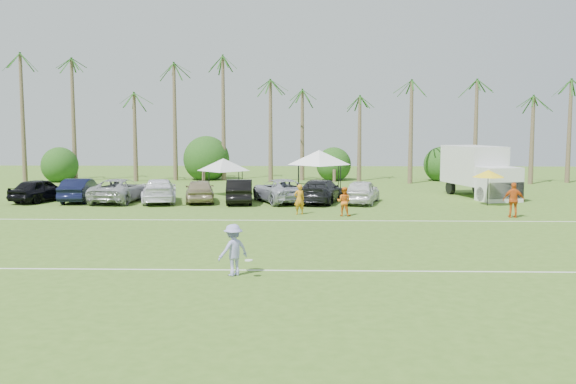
{
  "coord_description": "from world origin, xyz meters",
  "views": [
    {
      "loc": [
        3.46,
        -20.45,
        5.19
      ],
      "look_at": [
        2.47,
        13.6,
        1.6
      ],
      "focal_mm": 40.0,
      "sensor_mm": 36.0,
      "label": 1
    }
  ],
  "objects": [
    {
      "name": "palm_tree_9",
      "position": [
        18.0,
        38.0,
        8.35
      ],
      "size": [
        2.4,
        2.4,
        9.9
      ],
      "color": "brown",
      "rests_on": "ground"
    },
    {
      "name": "canopy_tent_left",
      "position": [
        -2.65,
        26.37,
        2.72
      ],
      "size": [
        3.92,
        3.92,
        3.17
      ],
      "color": "black",
      "rests_on": "ground"
    },
    {
      "name": "canopy_tent_right",
      "position": [
        4.4,
        27.7,
        3.28
      ],
      "size": [
        4.72,
        4.72,
        3.83
      ],
      "color": "black",
      "rests_on": "ground"
    },
    {
      "name": "palm_tree_3",
      "position": [
        -8.0,
        38.0,
        10.06
      ],
      "size": [
        2.4,
        2.4,
        11.9
      ],
      "color": "brown",
      "rests_on": "ground"
    },
    {
      "name": "palm_tree_6",
      "position": [
        4.0,
        38.0,
        9.21
      ],
      "size": [
        2.4,
        2.4,
        10.9
      ],
      "color": "brown",
      "rests_on": "ground"
    },
    {
      "name": "palm_tree_7",
      "position": [
        8.0,
        38.0,
        10.06
      ],
      "size": [
        2.4,
        2.4,
        11.9
      ],
      "color": "brown",
      "rests_on": "ground"
    },
    {
      "name": "field_lines",
      "position": [
        0.0,
        8.0,
        0.01
      ],
      "size": [
        80.0,
        12.1,
        0.01
      ],
      "color": "white",
      "rests_on": "ground"
    },
    {
      "name": "parked_car_1",
      "position": [
        -11.82,
        22.2,
        0.79
      ],
      "size": [
        1.87,
        4.86,
        1.58
      ],
      "primitive_type": "imported",
      "rotation": [
        0.0,
        0.0,
        3.18
      ],
      "color": "black",
      "rests_on": "ground"
    },
    {
      "name": "palm_tree_8",
      "position": [
        13.0,
        38.0,
        7.48
      ],
      "size": [
        2.4,
        2.4,
        8.9
      ],
      "color": "brown",
      "rests_on": "ground"
    },
    {
      "name": "frisbee_player",
      "position": [
        0.95,
        1.2,
        0.89
      ],
      "size": [
        1.35,
        1.25,
        1.79
      ],
      "rotation": [
        0.0,
        0.0,
        3.84
      ],
      "color": "#9998D8",
      "rests_on": "ground"
    },
    {
      "name": "palm_tree_11",
      "position": [
        27.0,
        38.0,
        10.06
      ],
      "size": [
        2.4,
        2.4,
        11.9
      ],
      "color": "brown",
      "rests_on": "ground"
    },
    {
      "name": "palm_tree_2",
      "position": [
        -12.0,
        38.0,
        9.21
      ],
      "size": [
        2.4,
        2.4,
        10.9
      ],
      "color": "brown",
      "rests_on": "ground"
    },
    {
      "name": "sideline_player_a",
      "position": [
        3.05,
        16.4,
        0.88
      ],
      "size": [
        0.74,
        0.61,
        1.76
      ],
      "primitive_type": "imported",
      "rotation": [
        0.0,
        0.0,
        3.48
      ],
      "color": "orange",
      "rests_on": "ground"
    },
    {
      "name": "palm_tree_10",
      "position": [
        23.0,
        38.0,
        9.21
      ],
      "size": [
        2.4,
        2.4,
        10.9
      ],
      "color": "brown",
      "rests_on": "ground"
    },
    {
      "name": "parked_car_0",
      "position": [
        -14.53,
        22.07,
        0.79
      ],
      "size": [
        3.24,
        4.99,
        1.58
      ],
      "primitive_type": "imported",
      "rotation": [
        0.0,
        0.0,
        2.82
      ],
      "color": "black",
      "rests_on": "ground"
    },
    {
      "name": "parked_car_5",
      "position": [
        -0.99,
        21.75,
        0.79
      ],
      "size": [
        2.1,
        4.93,
        1.58
      ],
      "primitive_type": "imported",
      "rotation": [
        0.0,
        0.0,
        3.23
      ],
      "color": "black",
      "rests_on": "ground"
    },
    {
      "name": "parked_car_2",
      "position": [
        -9.11,
        22.08,
        0.79
      ],
      "size": [
        3.13,
        5.9,
        1.58
      ],
      "primitive_type": "imported",
      "rotation": [
        0.0,
        0.0,
        3.05
      ],
      "color": "#A2A3A6",
      "rests_on": "ground"
    },
    {
      "name": "box_truck",
      "position": [
        15.86,
        25.74,
        1.95
      ],
      "size": [
        4.31,
        7.49,
        3.64
      ],
      "rotation": [
        0.0,
        0.0,
        0.25
      ],
      "color": "silver",
      "rests_on": "ground"
    },
    {
      "name": "bush_tree_2",
      "position": [
        6.0,
        39.0,
        1.8
      ],
      "size": [
        4.0,
        4.0,
        4.0
      ],
      "color": "brown",
      "rests_on": "ground"
    },
    {
      "name": "parked_car_3",
      "position": [
        -6.4,
        21.93,
        0.79
      ],
      "size": [
        3.26,
        5.78,
        1.58
      ],
      "primitive_type": "imported",
      "rotation": [
        0.0,
        0.0,
        3.34
      ],
      "color": "white",
      "rests_on": "ground"
    },
    {
      "name": "palm_tree_0",
      "position": [
        -22.0,
        38.0,
        7.48
      ],
      "size": [
        2.4,
        2.4,
        8.9
      ],
      "color": "brown",
      "rests_on": "ground"
    },
    {
      "name": "sideline_player_b",
      "position": [
        5.6,
        15.82,
        0.83
      ],
      "size": [
        0.96,
        0.84,
        1.66
      ],
      "primitive_type": "imported",
      "rotation": [
        0.0,
        0.0,
        2.85
      ],
      "color": "orange",
      "rests_on": "ground"
    },
    {
      "name": "parked_car_6",
      "position": [
        1.72,
        22.23,
        0.79
      ],
      "size": [
        4.53,
        6.25,
        1.58
      ],
      "primitive_type": "imported",
      "rotation": [
        0.0,
        0.0,
        3.52
      ],
      "color": "#A5A8B5",
      "rests_on": "ground"
    },
    {
      "name": "parked_car_8",
      "position": [
        7.14,
        21.79,
        0.79
      ],
      "size": [
        2.97,
        4.96,
        1.58
      ],
      "primitive_type": "imported",
      "rotation": [
        0.0,
        0.0,
        2.89
      ],
      "color": "silver",
      "rests_on": "ground"
    },
    {
      "name": "market_umbrella",
      "position": [
        15.09,
        20.76,
        2.07
      ],
      "size": [
        2.07,
        2.07,
        2.31
      ],
      "color": "black",
      "rests_on": "ground"
    },
    {
      "name": "parked_car_4",
      "position": [
        -3.7,
        22.07,
        0.79
      ],
      "size": [
        2.63,
        4.89,
        1.58
      ],
      "primitive_type": "imported",
      "rotation": [
        0.0,
        0.0,
        3.31
      ],
      "color": "gray",
      "rests_on": "ground"
    },
    {
      "name": "parked_car_7",
      "position": [
        4.43,
        22.03,
        0.79
      ],
      "size": [
        3.53,
        5.83,
        1.58
      ],
      "primitive_type": "imported",
      "rotation": [
        0.0,
        0.0,
        2.88
      ],
      "color": "black",
      "rests_on": "ground"
    },
    {
      "name": "ground",
      "position": [
        0.0,
        0.0,
        0.0
      ],
      "size": [
        120.0,
        120.0,
        0.0
      ],
      "primitive_type": "plane",
      "color": "#42681F",
      "rests_on": "ground"
    },
    {
      "name": "bush_tree_3",
      "position": [
        16.0,
        39.0,
        1.8
      ],
      "size": [
        4.0,
        4.0,
        4.0
      ],
      "color": "brown",
      "rests_on": "ground"
    },
    {
      "name": "palm_tree_1",
      "position": [
        -17.0,
        38.0,
        8.35
      ],
      "size": [
        2.4,
        2.4,
        9.9
      ],
      "color": "brown",
      "rests_on": "ground"
    },
    {
      "name": "sideline_player_c",
      "position": [
        15.05,
        15.45,
        0.99
      ],
      "size": [
        1.22,
        0.66,
        1.98
      ],
      "primitive_type": "imported",
      "rotation": [
        0.0,
        0.0,
        2.99
      ],
      "color": "#D65A17",
      "rests_on": "ground"
    },
    {
      "name": "bush_tree_1",
      "position": [
        -6.0,
        39.0,
        1.8
      ],
      "size": [
        4.0,
        4.0,
        4.0
      ],
      "color": "brown",
      "rests_on": "ground"
    },
    {
      "name": "palm_tree_4",
      "position": [
        -4.0,
        38.0,
        7.48
      ],
      "size": [
        2.4,
        2.4,
        8.9
      ],
      "color": "brown",
      "rests_on": "ground"
    },
    {
      "name": "palm_tree_5",
      "position": [
        0.0,
        38.0,
        8.35
      ],
      "size": [
        2.4,
        2.4,
        9.9
      ],
      "color": "brown",
      "rests_on": "ground"
    },
    {
      "name": "bush_tree_0",
      "position": [
        -19.0,
        39.0,
        1.8
      ],
      "size": [
        4.0,
        4.0,
        4.0
      ],
      "color": "brown",
      "rests_on": "ground"
    }
  ]
}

